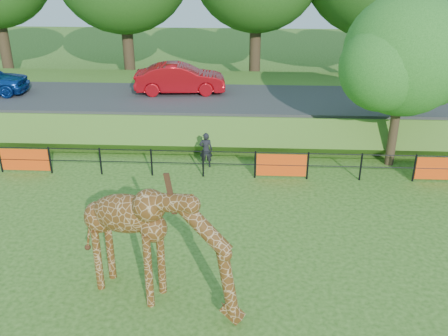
{
  "coord_description": "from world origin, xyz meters",
  "views": [
    {
      "loc": [
        1.73,
        -9.46,
        8.29
      ],
      "look_at": [
        1.0,
        4.42,
        2.0
      ],
      "focal_mm": 40.0,
      "sensor_mm": 36.0,
      "label": 1
    }
  ],
  "objects_px": {
    "car_red": "(180,78)",
    "tree_east": "(406,60)",
    "giraffe": "(158,246)",
    "visitor": "(206,150)"
  },
  "relations": [
    {
      "from": "tree_east",
      "to": "giraffe",
      "type": "bearing_deg",
      "value": -131.6
    },
    {
      "from": "car_red",
      "to": "tree_east",
      "type": "xyz_separation_m",
      "value": [
        9.33,
        -5.11,
        2.13
      ]
    },
    {
      "from": "giraffe",
      "to": "car_red",
      "type": "relative_size",
      "value": 1.01
    },
    {
      "from": "car_red",
      "to": "tree_east",
      "type": "relative_size",
      "value": 0.66
    },
    {
      "from": "visitor",
      "to": "car_red",
      "type": "bearing_deg",
      "value": -75.65
    },
    {
      "from": "giraffe",
      "to": "visitor",
      "type": "relative_size",
      "value": 3.1
    },
    {
      "from": "visitor",
      "to": "tree_east",
      "type": "height_order",
      "value": "tree_east"
    },
    {
      "from": "car_red",
      "to": "tree_east",
      "type": "height_order",
      "value": "tree_east"
    },
    {
      "from": "giraffe",
      "to": "tree_east",
      "type": "height_order",
      "value": "tree_east"
    },
    {
      "from": "giraffe",
      "to": "visitor",
      "type": "bearing_deg",
      "value": 108.83
    }
  ]
}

